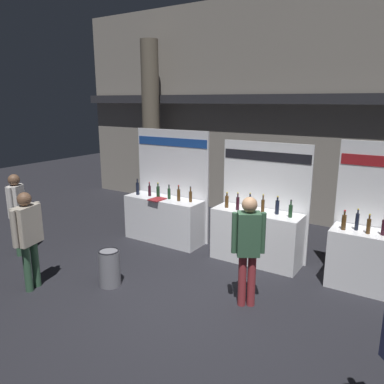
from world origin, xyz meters
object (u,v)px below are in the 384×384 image
(exhibitor_booth_0, at_px, (165,214))
(visitor_1, at_px, (248,243))
(trash_bin, at_px, (110,268))
(visitor_3, at_px, (17,209))
(exhibitor_booth_1, at_px, (257,232))
(visitor_5, at_px, (28,232))

(exhibitor_booth_0, distance_m, visitor_1, 3.17)
(trash_bin, distance_m, visitor_3, 2.57)
(trash_bin, height_order, visitor_1, visitor_1)
(exhibitor_booth_0, relative_size, trash_bin, 3.86)
(exhibitor_booth_1, xyz_separation_m, visitor_5, (-2.71, -3.06, 0.40))
(trash_bin, relative_size, visitor_5, 0.38)
(visitor_1, distance_m, visitor_5, 3.54)
(visitor_3, bearing_deg, exhibitor_booth_0, 113.64)
(visitor_5, bearing_deg, visitor_3, 48.92)
(visitor_1, relative_size, visitor_5, 1.04)
(trash_bin, distance_m, visitor_1, 2.43)
(visitor_1, xyz_separation_m, visitor_3, (-4.71, -0.67, -0.05))
(exhibitor_booth_1, height_order, visitor_1, exhibitor_booth_1)
(exhibitor_booth_0, xyz_separation_m, exhibitor_booth_1, (2.19, 0.04, -0.00))
(exhibitor_booth_1, relative_size, visitor_1, 1.34)
(visitor_1, bearing_deg, exhibitor_booth_1, -103.23)
(visitor_3, distance_m, visitor_5, 1.67)
(exhibitor_booth_0, bearing_deg, visitor_5, -99.77)
(visitor_3, xyz_separation_m, visitor_5, (1.48, -0.77, 0.03))
(trash_bin, height_order, visitor_3, visitor_3)
(exhibitor_booth_1, relative_size, visitor_5, 1.39)
(visitor_5, bearing_deg, exhibitor_booth_0, -23.26)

